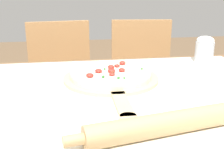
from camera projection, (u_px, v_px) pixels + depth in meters
name	position (u px, v px, depth m)	size (l,w,h in m)	color
dining_table	(126.00, 123.00, 1.00)	(1.20, 0.87, 0.77)	brown
towel_cloth	(127.00, 90.00, 0.97)	(1.12, 0.79, 0.00)	white
pizza_peel	(112.00, 80.00, 1.04)	(0.36, 0.54, 0.01)	#D6B784
pizza	(111.00, 73.00, 1.05)	(0.30, 0.30, 0.03)	beige
rolling_pin	(163.00, 124.00, 0.66)	(0.47, 0.13, 0.06)	tan
chair_left	(62.00, 85.00, 1.73)	(0.44, 0.44, 0.91)	#A37547
chair_right	(142.00, 81.00, 1.80)	(0.44, 0.44, 0.91)	#A37547
flour_cup	(205.00, 49.00, 1.28)	(0.08, 0.08, 0.12)	#B2B7BC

